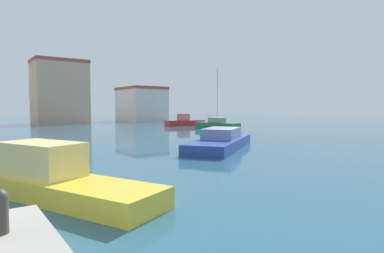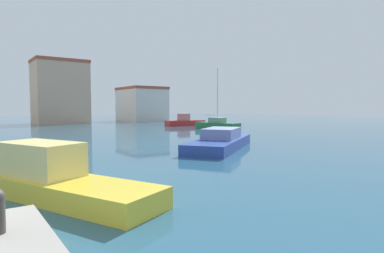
% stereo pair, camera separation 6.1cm
% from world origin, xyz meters
% --- Properties ---
extents(water, '(160.00, 160.00, 0.00)m').
position_xyz_m(water, '(15.00, 20.00, 0.00)').
color(water, '#285670').
rests_on(water, ground).
extents(sailboat_green_distant_north, '(2.63, 6.07, 7.45)m').
position_xyz_m(sailboat_green_distant_north, '(26.83, 22.50, 0.55)').
color(sailboat_green_distant_north, '#28703D').
rests_on(sailboat_green_distant_north, water).
extents(motorboat_red_mid_harbor, '(5.98, 2.68, 1.76)m').
position_xyz_m(motorboat_red_mid_harbor, '(28.04, 31.21, 0.55)').
color(motorboat_red_mid_harbor, '#B22823').
rests_on(motorboat_red_mid_harbor, water).
extents(motorboat_yellow_distant_east, '(4.44, 7.02, 1.64)m').
position_xyz_m(motorboat_yellow_distant_east, '(3.71, 3.02, 0.58)').
color(motorboat_yellow_distant_east, gold).
rests_on(motorboat_yellow_distant_east, water).
extents(motorboat_blue_outer_mooring, '(8.38, 6.88, 1.33)m').
position_xyz_m(motorboat_blue_outer_mooring, '(15.28, 8.64, 0.48)').
color(motorboat_blue_outer_mooring, '#233D93').
rests_on(motorboat_blue_outer_mooring, water).
extents(harbor_office, '(8.20, 6.74, 10.39)m').
position_xyz_m(harbor_office, '(14.96, 48.54, 5.21)').
color(harbor_office, tan).
rests_on(harbor_office, ground).
extents(yacht_club, '(7.11, 9.64, 6.56)m').
position_xyz_m(yacht_club, '(30.43, 49.66, 3.29)').
color(yacht_club, beige).
rests_on(yacht_club, ground).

